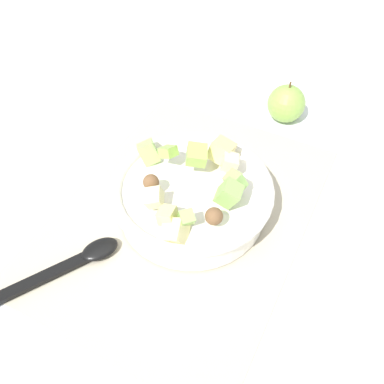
% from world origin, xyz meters
% --- Properties ---
extents(ground_plane, '(2.40, 2.40, 0.00)m').
position_xyz_m(ground_plane, '(0.00, 0.00, 0.00)').
color(ground_plane, silver).
extents(placemat, '(0.51, 0.38, 0.01)m').
position_xyz_m(placemat, '(0.00, 0.00, 0.00)').
color(placemat, '#BCB299').
rests_on(placemat, ground_plane).
extents(salad_bowl, '(0.26, 0.26, 0.11)m').
position_xyz_m(salad_bowl, '(-0.01, 0.01, 0.04)').
color(salad_bowl, white).
rests_on(salad_bowl, placemat).
extents(serving_spoon, '(0.20, 0.14, 0.01)m').
position_xyz_m(serving_spoon, '(0.17, -0.10, 0.01)').
color(serving_spoon, black).
rests_on(serving_spoon, placemat).
extents(whole_apple, '(0.07, 0.07, 0.09)m').
position_xyz_m(whole_apple, '(-0.31, 0.06, 0.04)').
color(whole_apple, '#8CB74C').
rests_on(whole_apple, ground_plane).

